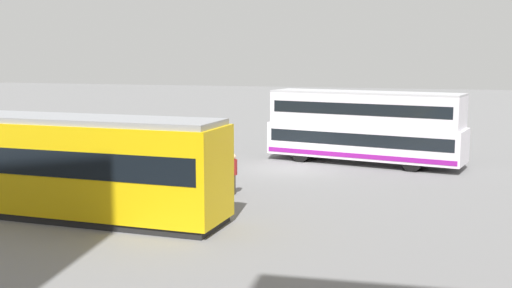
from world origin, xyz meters
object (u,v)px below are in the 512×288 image
at_px(double_decker_bus, 365,127).
at_px(pedestrian_near_railing, 206,165).
at_px(pedestrian_crossing, 233,171).
at_px(tram_yellow, 46,164).
at_px(info_sign, 59,144).

distance_m(double_decker_bus, pedestrian_near_railing, 10.13).
distance_m(double_decker_bus, pedestrian_crossing, 10.02).
distance_m(pedestrian_near_railing, pedestrian_crossing, 1.69).
xyz_separation_m(double_decker_bus, pedestrian_crossing, (4.25, 9.02, -0.97)).
height_order(tram_yellow, pedestrian_near_railing, tram_yellow).
height_order(tram_yellow, pedestrian_crossing, tram_yellow).
distance_m(tram_yellow, info_sign, 7.55).
bearing_deg(info_sign, pedestrian_near_railing, 174.93).
relative_size(double_decker_bus, pedestrian_near_railing, 6.04).
height_order(pedestrian_near_railing, pedestrian_crossing, pedestrian_near_railing).
height_order(double_decker_bus, pedestrian_crossing, double_decker_bus).
bearing_deg(double_decker_bus, pedestrian_crossing, 64.75).
distance_m(double_decker_bus, info_sign, 15.49).
xyz_separation_m(tram_yellow, pedestrian_crossing, (-5.40, -5.05, -0.89)).
height_order(pedestrian_near_railing, info_sign, info_sign).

